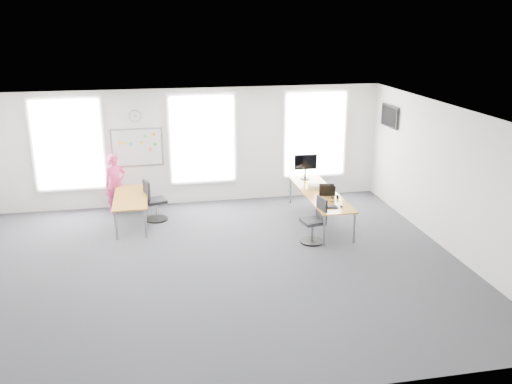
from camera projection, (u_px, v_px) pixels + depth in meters
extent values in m
plane|color=#2C2C32|center=(210.00, 267.00, 10.65)|extent=(10.00, 10.00, 0.00)
plane|color=silver|center=(205.00, 116.00, 9.72)|extent=(10.00, 10.00, 0.00)
plane|color=white|center=(191.00, 147.00, 13.91)|extent=(10.00, 0.00, 10.00)
plane|color=white|center=(244.00, 298.00, 6.45)|extent=(10.00, 0.00, 10.00)
plane|color=white|center=(451.00, 180.00, 11.09)|extent=(0.00, 10.00, 10.00)
cube|color=white|center=(68.00, 145.00, 13.28)|extent=(1.60, 0.06, 2.20)
cube|color=white|center=(202.00, 139.00, 13.88)|extent=(1.60, 0.06, 2.20)
cube|color=white|center=(315.00, 134.00, 14.42)|extent=(1.60, 0.06, 2.20)
cube|color=#B3781C|center=(320.00, 193.00, 12.82)|extent=(0.80, 2.98, 0.03)
cylinder|color=gray|center=(324.00, 231.00, 11.54)|extent=(0.05, 0.05, 0.70)
cylinder|color=gray|center=(354.00, 228.00, 11.66)|extent=(0.05, 0.05, 0.70)
cylinder|color=gray|center=(291.00, 190.00, 14.21)|extent=(0.05, 0.05, 0.70)
cylinder|color=gray|center=(315.00, 189.00, 14.33)|extent=(0.05, 0.05, 0.70)
cube|color=#B3781C|center=(131.00, 197.00, 12.62)|extent=(0.76, 1.91, 0.03)
cylinder|color=gray|center=(116.00, 226.00, 11.84)|extent=(0.05, 0.05, 0.67)
cylinder|color=gray|center=(146.00, 224.00, 11.95)|extent=(0.05, 0.05, 0.67)
cylinder|color=gray|center=(119.00, 200.00, 13.51)|extent=(0.05, 0.05, 0.67)
cylinder|color=gray|center=(146.00, 198.00, 13.62)|extent=(0.05, 0.05, 0.67)
cylinder|color=black|center=(312.00, 241.00, 11.83)|extent=(0.53, 0.53, 0.03)
cylinder|color=gray|center=(312.00, 231.00, 11.76)|extent=(0.06, 0.06, 0.43)
cube|color=black|center=(313.00, 221.00, 11.69)|extent=(0.52, 0.52, 0.07)
cube|color=black|center=(322.00, 208.00, 11.67)|extent=(0.12, 0.43, 0.46)
cylinder|color=black|center=(157.00, 219.00, 13.12)|extent=(0.54, 0.54, 0.03)
cylinder|color=gray|center=(156.00, 210.00, 13.05)|extent=(0.06, 0.06, 0.43)
cube|color=black|center=(156.00, 201.00, 12.98)|extent=(0.56, 0.56, 0.07)
cube|color=black|center=(147.00, 190.00, 12.80)|extent=(0.17, 0.43, 0.47)
imported|color=#D83470|center=(116.00, 184.00, 13.39)|extent=(0.63, 0.51, 1.49)
cube|color=white|center=(137.00, 148.00, 13.63)|extent=(1.20, 0.03, 0.90)
cylinder|color=gray|center=(135.00, 116.00, 13.38)|extent=(0.30, 0.04, 0.30)
cube|color=black|center=(390.00, 116.00, 13.63)|extent=(0.06, 0.90, 0.55)
cube|color=black|center=(328.00, 207.00, 11.80)|extent=(0.47, 0.27, 0.02)
ellipsoid|color=black|center=(341.00, 206.00, 11.82)|extent=(0.09, 0.12, 0.04)
cylinder|color=black|center=(332.00, 202.00, 12.16)|extent=(0.07, 0.07, 0.01)
cylinder|color=black|center=(332.00, 197.00, 12.34)|extent=(0.04, 0.08, 0.08)
cylinder|color=black|center=(338.00, 197.00, 12.36)|extent=(0.04, 0.08, 0.08)
cylinder|color=gold|center=(332.00, 197.00, 12.34)|extent=(0.01, 0.09, 0.09)
cube|color=black|center=(335.00, 195.00, 12.34)|extent=(0.14, 0.02, 0.01)
cube|color=black|center=(326.00, 190.00, 12.55)|extent=(0.35, 0.17, 0.28)
cube|color=#E43200|center=(328.00, 191.00, 12.48)|extent=(0.34, 0.18, 0.26)
cube|color=black|center=(328.00, 191.00, 12.46)|extent=(0.36, 0.18, 0.27)
cube|color=beige|center=(314.00, 187.00, 13.05)|extent=(0.35, 0.30, 0.10)
cylinder|color=black|center=(305.00, 179.00, 13.86)|extent=(0.24, 0.24, 0.02)
cylinder|color=black|center=(305.00, 174.00, 13.83)|extent=(0.05, 0.05, 0.24)
cube|color=black|center=(306.00, 162.00, 13.71)|extent=(0.58, 0.04, 0.39)
cube|color=black|center=(306.00, 162.00, 13.69)|extent=(0.54, 0.01, 0.35)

